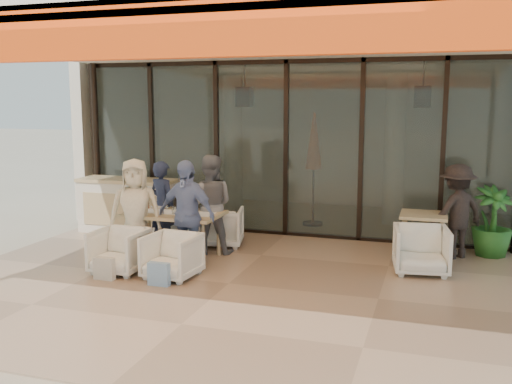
# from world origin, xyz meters

# --- Properties ---
(ground) EXTENTS (70.00, 70.00, 0.00)m
(ground) POSITION_xyz_m (0.00, 0.00, 0.00)
(ground) COLOR #C6B293
(ground) RESTS_ON ground
(terrace_floor) EXTENTS (8.00, 6.00, 0.01)m
(terrace_floor) POSITION_xyz_m (0.00, 0.00, 0.01)
(terrace_floor) COLOR tan
(terrace_floor) RESTS_ON ground
(terrace_structure) EXTENTS (8.00, 6.00, 3.40)m
(terrace_structure) POSITION_xyz_m (0.00, -0.26, 3.25)
(terrace_structure) COLOR silver
(terrace_structure) RESTS_ON ground
(glass_storefront) EXTENTS (8.08, 0.10, 3.20)m
(glass_storefront) POSITION_xyz_m (0.00, 3.00, 1.60)
(glass_storefront) COLOR #9EADA3
(glass_storefront) RESTS_ON ground
(interior_block) EXTENTS (9.05, 3.62, 3.52)m
(interior_block) POSITION_xyz_m (0.01, 5.31, 2.23)
(interior_block) COLOR silver
(interior_block) RESTS_ON ground
(host_counter) EXTENTS (1.85, 0.65, 1.04)m
(host_counter) POSITION_xyz_m (-2.88, 2.30, 0.53)
(host_counter) COLOR silver
(host_counter) RESTS_ON ground
(dining_table) EXTENTS (1.50, 0.90, 0.93)m
(dining_table) POSITION_xyz_m (-1.29, 0.99, 0.69)
(dining_table) COLOR tan
(dining_table) RESTS_ON ground
(chair_far_left) EXTENTS (0.71, 0.68, 0.59)m
(chair_far_left) POSITION_xyz_m (-1.70, 1.93, 0.30)
(chair_far_left) COLOR white
(chair_far_left) RESTS_ON ground
(chair_far_right) EXTENTS (0.85, 0.82, 0.74)m
(chair_far_right) POSITION_xyz_m (-0.86, 1.93, 0.37)
(chair_far_right) COLOR white
(chair_far_right) RESTS_ON ground
(chair_near_left) EXTENTS (0.70, 0.66, 0.72)m
(chair_near_left) POSITION_xyz_m (-1.70, 0.03, 0.36)
(chair_near_left) COLOR white
(chair_near_left) RESTS_ON ground
(chair_near_right) EXTENTS (0.74, 0.70, 0.71)m
(chair_near_right) POSITION_xyz_m (-0.86, 0.03, 0.35)
(chair_near_right) COLOR white
(chair_near_right) RESTS_ON ground
(diner_navy) EXTENTS (0.64, 0.53, 1.50)m
(diner_navy) POSITION_xyz_m (-1.70, 1.43, 0.75)
(diner_navy) COLOR #1B223B
(diner_navy) RESTS_ON ground
(diner_grey) EXTENTS (0.91, 0.79, 1.63)m
(diner_grey) POSITION_xyz_m (-0.86, 1.43, 0.81)
(diner_grey) COLOR slate
(diner_grey) RESTS_ON ground
(diner_cream) EXTENTS (0.93, 0.78, 1.62)m
(diner_cream) POSITION_xyz_m (-1.70, 0.53, 0.81)
(diner_cream) COLOR beige
(diner_cream) RESTS_ON ground
(diner_periwinkle) EXTENTS (1.01, 0.56, 1.63)m
(diner_periwinkle) POSITION_xyz_m (-0.86, 0.53, 0.82)
(diner_periwinkle) COLOR #6C81B5
(diner_periwinkle) RESTS_ON ground
(tote_bag_cream) EXTENTS (0.30, 0.10, 0.34)m
(tote_bag_cream) POSITION_xyz_m (-1.70, -0.37, 0.17)
(tote_bag_cream) COLOR silver
(tote_bag_cream) RESTS_ON ground
(tote_bag_blue) EXTENTS (0.30, 0.10, 0.34)m
(tote_bag_blue) POSITION_xyz_m (-0.86, -0.37, 0.17)
(tote_bag_blue) COLOR #99BFD8
(tote_bag_blue) RESTS_ON ground
(side_table) EXTENTS (0.70, 0.70, 0.74)m
(side_table) POSITION_xyz_m (2.46, 2.08, 0.64)
(side_table) COLOR tan
(side_table) RESTS_ON ground
(side_chair) EXTENTS (0.84, 0.80, 0.77)m
(side_chair) POSITION_xyz_m (2.46, 1.33, 0.39)
(side_chair) COLOR white
(side_chair) RESTS_ON ground
(standing_woman) EXTENTS (1.11, 1.05, 1.51)m
(standing_woman) POSITION_xyz_m (2.94, 2.33, 0.75)
(standing_woman) COLOR black
(standing_woman) RESTS_ON ground
(potted_palm) EXTENTS (0.87, 0.87, 1.14)m
(potted_palm) POSITION_xyz_m (3.49, 2.61, 0.57)
(potted_palm) COLOR #1E5919
(potted_palm) RESTS_ON ground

